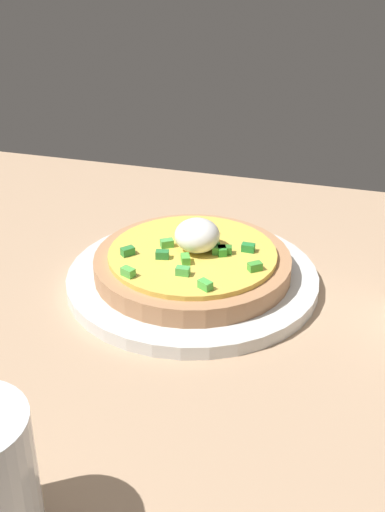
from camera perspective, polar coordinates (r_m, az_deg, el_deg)
dining_table at (r=66.40cm, az=-5.67°, el=-6.22°), size 91.81×75.54×2.59cm
plate at (r=70.50cm, az=-0.00°, el=-1.91°), size 25.42×25.42×1.35cm
pizza at (r=69.48cm, az=0.03°, el=-0.43°), size 19.77×19.77×5.76cm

